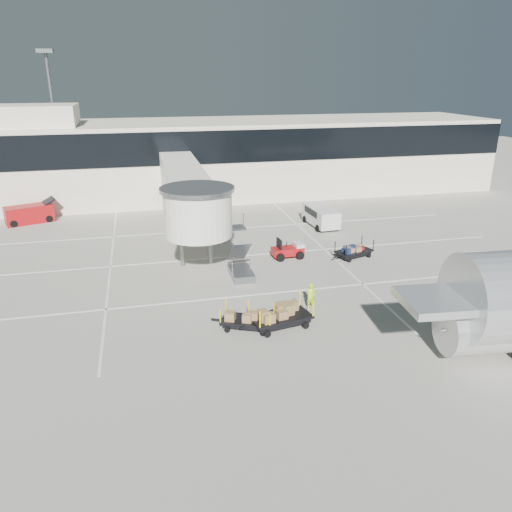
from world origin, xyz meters
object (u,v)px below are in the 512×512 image
Objects in this scene: suitcase_cart at (354,251)px; ground_worker at (311,296)px; box_cart_near at (278,317)px; minivan at (320,215)px; box_cart_far at (246,321)px; baggage_tug at (288,250)px; belt_loader at (30,214)px.

ground_worker reaches higher than suitcase_cart.
box_cart_near is 2.62× the size of ground_worker.
ground_worker is 0.34× the size of minivan.
suitcase_cart is 9.43m from ground_worker.
suitcase_cart is 1.01× the size of box_cart_far.
suitcase_cart is 0.74× the size of minivan.
baggage_tug is 0.71× the size of box_cart_far.
baggage_tug is at bearing 59.26° from box_cart_near.
suitcase_cart is 2.19× the size of ground_worker.
box_cart_near is 29.55m from belt_loader.
baggage_tug is at bearing -55.17° from belt_loader.
box_cart_near reaches higher than baggage_tug.
ground_worker is at bearing 24.48° from box_cart_near.
box_cart_far is 0.73× the size of belt_loader.
ground_worker is at bearing -70.03° from belt_loader.
suitcase_cart is (4.72, -1.10, -0.08)m from baggage_tug.
box_cart_near reaches higher than box_cart_far.
ground_worker is (4.19, 1.54, 0.30)m from box_cart_far.
minivan is (0.39, 8.30, 0.55)m from suitcase_cart.
box_cart_near is at bearing -75.86° from belt_loader.
ground_worker is at bearing -115.33° from minivan.
box_cart_near is 0.88× the size of belt_loader.
box_cart_near is at bearing 17.56° from box_cart_far.
box_cart_near is 1.21× the size of box_cart_far.
box_cart_near is 19.48m from minivan.
ground_worker reaches higher than box_cart_far.
box_cart_far is at bearing -78.52° from belt_loader.
ground_worker is (2.44, 1.76, 0.16)m from box_cart_near.
belt_loader is (-20.25, 14.22, 0.25)m from baggage_tug.
baggage_tug is 11.35m from box_cart_far.
minivan is 0.99× the size of belt_loader.
belt_loader reaches higher than ground_worker.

